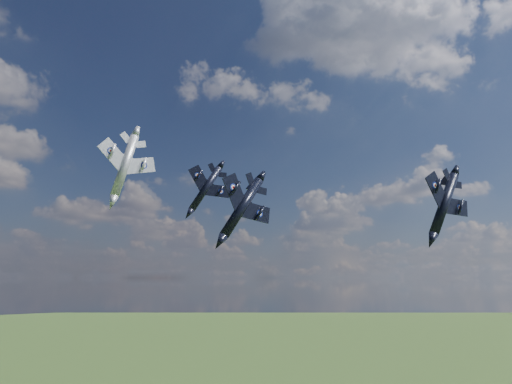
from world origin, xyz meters
TOP-DOWN VIEW (x-y plane):
  - jet_lead_navy at (6.11, 11.34)m, footprint 12.09×16.83m
  - jet_right_navy at (31.80, -9.28)m, footprint 13.92×17.68m
  - jet_high_navy at (11.76, 31.11)m, footprint 14.76×17.19m
  - jet_left_silver at (-14.41, 11.07)m, footprint 10.20×13.22m

SIDE VIEW (x-z plane):
  - jet_lead_navy at x=6.11m, z-range 75.38..85.05m
  - jet_right_navy at x=31.80m, z-range 76.41..85.12m
  - jet_left_silver at x=-14.41m, z-range 81.70..86.74m
  - jet_high_navy at x=11.76m, z-range 82.74..90.80m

